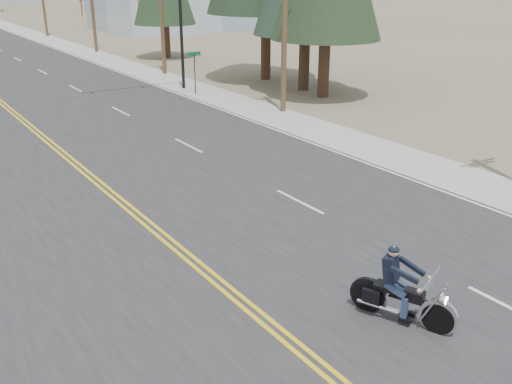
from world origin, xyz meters
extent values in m
cube|color=#A5A5A0|center=(11.50, 70.00, 0.01)|extent=(3.00, 200.00, 0.01)
cylinder|color=black|center=(11.00, 32.00, 3.50)|extent=(0.20, 0.20, 7.00)
cylinder|color=black|center=(10.80, 30.00, 1.30)|extent=(0.06, 0.06, 2.60)
cube|color=#0C5926|center=(10.80, 30.00, 2.50)|extent=(0.90, 0.03, 0.25)
cylinder|color=brown|center=(12.50, 23.00, 5.75)|extent=(0.30, 0.30, 11.50)
cylinder|color=#382619|center=(16.93, 24.83, 1.74)|extent=(0.68, 0.68, 3.48)
cylinder|color=#382619|center=(17.35, 27.27, 1.77)|extent=(0.77, 0.77, 3.53)
cylinder|color=#382619|center=(17.53, 31.85, 2.28)|extent=(0.80, 0.80, 4.56)
cylinder|color=#382619|center=(16.44, 45.75, 1.45)|extent=(0.68, 0.68, 2.91)
camera|label=1|loc=(-6.23, -1.93, 7.32)|focal=40.00mm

